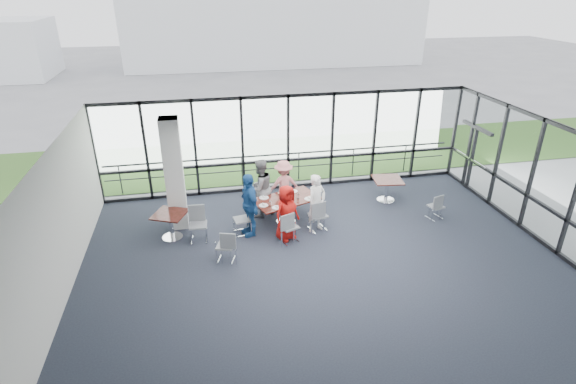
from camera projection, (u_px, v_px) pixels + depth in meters
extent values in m
cube|color=#222532|center=(329.00, 271.00, 10.98)|extent=(12.00, 10.00, 0.02)
cube|color=white|center=(335.00, 146.00, 9.61)|extent=(12.00, 10.00, 0.04)
cube|color=silver|center=(51.00, 240.00, 9.21)|extent=(0.10, 10.00, 3.20)
cube|color=white|center=(288.00, 143.00, 14.73)|extent=(12.00, 0.10, 3.20)
cube|color=white|center=(559.00, 190.00, 11.38)|extent=(0.10, 10.00, 3.20)
cube|color=black|center=(472.00, 159.00, 14.94)|extent=(0.12, 1.60, 2.10)
cube|color=silver|center=(174.00, 175.00, 12.31)|extent=(0.50, 0.50, 3.20)
cube|color=gray|center=(266.00, 141.00, 19.85)|extent=(80.00, 70.00, 0.02)
cube|color=#386326|center=(273.00, 156.00, 18.07)|extent=(80.00, 5.00, 0.01)
cube|color=white|center=(271.00, 24.00, 38.79)|extent=(24.00, 10.00, 6.00)
cylinder|color=#2D2D33|center=(285.00, 167.00, 15.73)|extent=(12.00, 0.06, 0.06)
cube|color=#341309|center=(286.00, 199.00, 12.89)|extent=(2.10, 1.59, 0.04)
cylinder|color=silver|center=(286.00, 211.00, 13.05)|extent=(0.12, 0.12, 0.71)
cylinder|color=silver|center=(286.00, 221.00, 13.19)|extent=(0.56, 0.56, 0.03)
cube|color=#341309|center=(170.00, 214.00, 12.07)|extent=(1.09, 1.09, 0.04)
cylinder|color=silver|center=(171.00, 226.00, 12.23)|extent=(0.12, 0.12, 0.71)
cube|color=#341309|center=(388.00, 180.00, 14.16)|extent=(0.98, 0.98, 0.04)
cylinder|color=silver|center=(387.00, 190.00, 14.32)|extent=(0.12, 0.12, 0.71)
imported|color=#B3110D|center=(286.00, 213.00, 12.02)|extent=(0.91, 0.82, 1.57)
imported|color=white|center=(317.00, 203.00, 12.40)|extent=(0.76, 0.70, 1.69)
imported|color=slate|center=(260.00, 188.00, 13.19)|extent=(1.02, 0.88, 1.78)
imported|color=#D47B7B|center=(284.00, 185.00, 13.67)|extent=(1.07, 0.64, 1.57)
imported|color=navy|center=(249.00, 205.00, 12.19)|extent=(0.80, 1.16, 1.81)
cylinder|color=white|center=(277.00, 208.00, 12.35)|extent=(0.26, 0.26, 0.01)
cylinder|color=white|center=(309.00, 199.00, 12.85)|extent=(0.27, 0.27, 0.01)
cylinder|color=white|center=(264.00, 198.00, 12.93)|extent=(0.28, 0.28, 0.01)
cylinder|color=white|center=(293.00, 191.00, 13.32)|extent=(0.27, 0.27, 0.01)
cylinder|color=white|center=(263.00, 205.00, 12.48)|extent=(0.26, 0.26, 0.01)
cylinder|color=white|center=(283.00, 201.00, 12.59)|extent=(0.07, 0.07, 0.14)
cylinder|color=white|center=(298.00, 196.00, 12.85)|extent=(0.07, 0.07, 0.14)
cylinder|color=white|center=(282.00, 194.00, 13.02)|extent=(0.07, 0.07, 0.14)
cylinder|color=white|center=(270.00, 204.00, 12.40)|extent=(0.07, 0.07, 0.15)
cube|color=silver|center=(290.00, 205.00, 12.49)|extent=(0.33, 0.28, 0.00)
cube|color=silver|center=(315.00, 196.00, 13.01)|extent=(0.39, 0.34, 0.00)
cube|color=silver|center=(284.00, 193.00, 13.24)|extent=(0.38, 0.34, 0.00)
cube|color=black|center=(288.00, 198.00, 12.90)|extent=(0.10, 0.07, 0.04)
cylinder|color=#A5150E|center=(287.00, 195.00, 12.87)|extent=(0.06, 0.06, 0.18)
cylinder|color=#1C753A|center=(286.00, 194.00, 12.93)|extent=(0.05, 0.05, 0.20)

